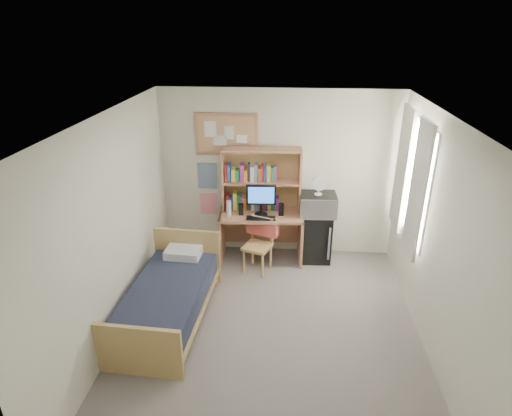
# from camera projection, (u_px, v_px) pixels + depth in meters

# --- Properties ---
(floor) EXTENTS (3.60, 4.20, 0.02)m
(floor) POSITION_uv_depth(u_px,v_px,m) (270.00, 334.00, 5.19)
(floor) COLOR gray
(floor) RESTS_ON ground
(ceiling) EXTENTS (3.60, 4.20, 0.02)m
(ceiling) POSITION_uv_depth(u_px,v_px,m) (273.00, 119.00, 4.13)
(ceiling) COLOR silver
(ceiling) RESTS_ON wall_back
(wall_back) EXTENTS (3.60, 0.04, 2.60)m
(wall_back) POSITION_uv_depth(u_px,v_px,m) (278.00, 174.00, 6.57)
(wall_back) COLOR silver
(wall_back) RESTS_ON floor
(wall_front) EXTENTS (3.60, 0.04, 2.60)m
(wall_front) POSITION_uv_depth(u_px,v_px,m) (255.00, 391.00, 2.74)
(wall_front) COLOR silver
(wall_front) RESTS_ON floor
(wall_left) EXTENTS (0.04, 4.20, 2.60)m
(wall_left) POSITION_uv_depth(u_px,v_px,m) (111.00, 232.00, 4.79)
(wall_left) COLOR silver
(wall_left) RESTS_ON floor
(wall_right) EXTENTS (0.04, 4.20, 2.60)m
(wall_right) POSITION_uv_depth(u_px,v_px,m) (441.00, 245.00, 4.52)
(wall_right) COLOR silver
(wall_right) RESTS_ON floor
(window_unit) EXTENTS (0.10, 1.40, 1.70)m
(window_unit) POSITION_uv_depth(u_px,v_px,m) (412.00, 179.00, 5.50)
(window_unit) COLOR white
(window_unit) RESTS_ON wall_right
(curtain_left) EXTENTS (0.04, 0.55, 1.70)m
(curtain_left) POSITION_uv_depth(u_px,v_px,m) (417.00, 191.00, 5.14)
(curtain_left) COLOR silver
(curtain_left) RESTS_ON wall_right
(curtain_right) EXTENTS (0.04, 0.55, 1.70)m
(curtain_right) POSITION_uv_depth(u_px,v_px,m) (402.00, 169.00, 5.87)
(curtain_right) COLOR silver
(curtain_right) RESTS_ON wall_right
(bulletin_board) EXTENTS (0.94, 0.03, 0.64)m
(bulletin_board) POSITION_uv_depth(u_px,v_px,m) (226.00, 134.00, 6.37)
(bulletin_board) COLOR tan
(bulletin_board) RESTS_ON wall_back
(poster_wave) EXTENTS (0.30, 0.01, 0.42)m
(poster_wave) POSITION_uv_depth(u_px,v_px,m) (207.00, 176.00, 6.67)
(poster_wave) COLOR navy
(poster_wave) RESTS_ON wall_back
(poster_japan) EXTENTS (0.28, 0.01, 0.36)m
(poster_japan) POSITION_uv_depth(u_px,v_px,m) (209.00, 203.00, 6.86)
(poster_japan) COLOR #E52848
(poster_japan) RESTS_ON wall_back
(desk) EXTENTS (1.30, 0.70, 0.79)m
(desk) POSITION_uv_depth(u_px,v_px,m) (261.00, 236.00, 6.65)
(desk) COLOR tan
(desk) RESTS_ON floor
(desk_chair) EXTENTS (0.53, 0.53, 0.82)m
(desk_chair) POSITION_uv_depth(u_px,v_px,m) (257.00, 246.00, 6.33)
(desk_chair) COLOR tan
(desk_chair) RESTS_ON floor
(mini_fridge) EXTENTS (0.48, 0.48, 0.78)m
(mini_fridge) POSITION_uv_depth(u_px,v_px,m) (315.00, 236.00, 6.66)
(mini_fridge) COLOR black
(mini_fridge) RESTS_ON floor
(bed) EXTENTS (1.00, 1.85, 0.50)m
(bed) POSITION_uv_depth(u_px,v_px,m) (168.00, 304.00, 5.31)
(bed) COLOR #1B1F31
(bed) RESTS_ON floor
(hutch) EXTENTS (1.20, 0.37, 0.97)m
(hutch) POSITION_uv_depth(u_px,v_px,m) (261.00, 180.00, 6.43)
(hutch) COLOR tan
(hutch) RESTS_ON desk
(monitor) EXTENTS (0.44, 0.06, 0.47)m
(monitor) POSITION_uv_depth(u_px,v_px,m) (261.00, 201.00, 6.34)
(monitor) COLOR black
(monitor) RESTS_ON desk
(keyboard) EXTENTS (0.44, 0.16, 0.02)m
(keyboard) POSITION_uv_depth(u_px,v_px,m) (261.00, 218.00, 6.30)
(keyboard) COLOR black
(keyboard) RESTS_ON desk
(speaker_left) EXTENTS (0.08, 0.08, 0.17)m
(speaker_left) POSITION_uv_depth(u_px,v_px,m) (241.00, 209.00, 6.41)
(speaker_left) COLOR black
(speaker_left) RESTS_ON desk
(speaker_right) EXTENTS (0.08, 0.08, 0.19)m
(speaker_right) POSITION_uv_depth(u_px,v_px,m) (281.00, 209.00, 6.39)
(speaker_right) COLOR black
(speaker_right) RESTS_ON desk
(water_bottle) EXTENTS (0.07, 0.07, 0.24)m
(water_bottle) POSITION_uv_depth(u_px,v_px,m) (229.00, 208.00, 6.36)
(water_bottle) COLOR silver
(water_bottle) RESTS_ON desk
(hoodie) EXTENTS (0.50, 0.31, 0.23)m
(hoodie) POSITION_uv_depth(u_px,v_px,m) (263.00, 227.00, 6.40)
(hoodie) COLOR #D25650
(hoodie) RESTS_ON desk_chair
(microwave) EXTENTS (0.56, 0.44, 0.32)m
(microwave) POSITION_uv_depth(u_px,v_px,m) (318.00, 204.00, 6.42)
(microwave) COLOR #BCBCC1
(microwave) RESTS_ON mini_fridge
(desk_fan) EXTENTS (0.23, 0.23, 0.28)m
(desk_fan) POSITION_uv_depth(u_px,v_px,m) (319.00, 186.00, 6.30)
(desk_fan) COLOR silver
(desk_fan) RESTS_ON microwave
(pillow) EXTENTS (0.49, 0.36, 0.11)m
(pillow) POSITION_uv_depth(u_px,v_px,m) (184.00, 252.00, 5.87)
(pillow) COLOR silver
(pillow) RESTS_ON bed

